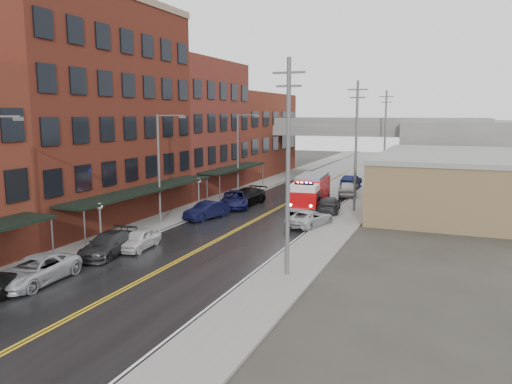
% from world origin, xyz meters
% --- Properties ---
extents(road, '(11.00, 160.00, 0.02)m').
position_xyz_m(road, '(0.00, 30.00, 0.01)').
color(road, black).
rests_on(road, ground).
extents(sidewalk_left, '(3.00, 160.00, 0.15)m').
position_xyz_m(sidewalk_left, '(-7.30, 30.00, 0.07)').
color(sidewalk_left, slate).
rests_on(sidewalk_left, ground).
extents(sidewalk_right, '(3.00, 160.00, 0.15)m').
position_xyz_m(sidewalk_right, '(7.30, 30.00, 0.07)').
color(sidewalk_right, slate).
rests_on(sidewalk_right, ground).
extents(curb_left, '(0.30, 160.00, 0.15)m').
position_xyz_m(curb_left, '(-5.65, 30.00, 0.07)').
color(curb_left, gray).
rests_on(curb_left, ground).
extents(curb_right, '(0.30, 160.00, 0.15)m').
position_xyz_m(curb_right, '(5.65, 30.00, 0.07)').
color(curb_right, gray).
rests_on(curb_right, ground).
extents(brick_building_b, '(9.00, 20.00, 18.00)m').
position_xyz_m(brick_building_b, '(-13.30, 23.00, 9.00)').
color(brick_building_b, '#532216').
rests_on(brick_building_b, ground).
extents(brick_building_c, '(9.00, 15.00, 15.00)m').
position_xyz_m(brick_building_c, '(-13.30, 40.50, 7.50)').
color(brick_building_c, maroon).
rests_on(brick_building_c, ground).
extents(brick_building_far, '(9.00, 20.00, 12.00)m').
position_xyz_m(brick_building_far, '(-13.30, 58.00, 6.00)').
color(brick_building_far, '#5F2418').
rests_on(brick_building_far, ground).
extents(tan_building, '(14.00, 22.00, 5.00)m').
position_xyz_m(tan_building, '(16.00, 40.00, 2.50)').
color(tan_building, olive).
rests_on(tan_building, ground).
extents(right_far_block, '(18.00, 30.00, 8.00)m').
position_xyz_m(right_far_block, '(18.00, 70.00, 4.00)').
color(right_far_block, slate).
rests_on(right_far_block, ground).
extents(awning_1, '(2.60, 18.00, 3.09)m').
position_xyz_m(awning_1, '(-7.49, 23.00, 2.99)').
color(awning_1, black).
rests_on(awning_1, ground).
extents(awning_2, '(2.60, 13.00, 3.09)m').
position_xyz_m(awning_2, '(-7.49, 40.50, 2.99)').
color(awning_2, black).
rests_on(awning_2, ground).
extents(globe_lamp_1, '(0.44, 0.44, 3.12)m').
position_xyz_m(globe_lamp_1, '(-6.40, 16.00, 2.31)').
color(globe_lamp_1, '#59595B').
rests_on(globe_lamp_1, ground).
extents(globe_lamp_2, '(0.44, 0.44, 3.12)m').
position_xyz_m(globe_lamp_2, '(-6.40, 30.00, 2.31)').
color(globe_lamp_2, '#59595B').
rests_on(globe_lamp_2, ground).
extents(street_lamp_1, '(2.64, 0.22, 9.00)m').
position_xyz_m(street_lamp_1, '(-6.55, 24.00, 5.19)').
color(street_lamp_1, '#59595B').
rests_on(street_lamp_1, ground).
extents(street_lamp_2, '(2.64, 0.22, 9.00)m').
position_xyz_m(street_lamp_2, '(-6.55, 40.00, 5.19)').
color(street_lamp_2, '#59595B').
rests_on(street_lamp_2, ground).
extents(utility_pole_0, '(1.80, 0.24, 12.00)m').
position_xyz_m(utility_pole_0, '(7.20, 15.00, 6.31)').
color(utility_pole_0, '#59595B').
rests_on(utility_pole_0, ground).
extents(utility_pole_1, '(1.80, 0.24, 12.00)m').
position_xyz_m(utility_pole_1, '(7.20, 35.00, 6.31)').
color(utility_pole_1, '#59595B').
rests_on(utility_pole_1, ground).
extents(utility_pole_2, '(1.80, 0.24, 12.00)m').
position_xyz_m(utility_pole_2, '(7.20, 55.00, 6.31)').
color(utility_pole_2, '#59595B').
rests_on(utility_pole_2, ground).
extents(overpass, '(40.00, 10.00, 7.50)m').
position_xyz_m(overpass, '(0.00, 62.00, 5.99)').
color(overpass, slate).
rests_on(overpass, ground).
extents(fire_truck, '(4.00, 8.71, 3.11)m').
position_xyz_m(fire_truck, '(2.80, 35.37, 1.68)').
color(fire_truck, '#BD080B').
rests_on(fire_truck, ground).
extents(parked_car_left_2, '(2.76, 5.41, 1.46)m').
position_xyz_m(parked_car_left_2, '(-5.00, 8.87, 0.73)').
color(parked_car_left_2, '#A9ABB1').
rests_on(parked_car_left_2, ground).
extents(parked_car_left_3, '(2.78, 5.29, 1.46)m').
position_xyz_m(parked_car_left_3, '(-4.86, 14.74, 0.73)').
color(parked_car_left_3, '#29292C').
rests_on(parked_car_left_3, ground).
extents(parked_car_left_4, '(1.96, 4.13, 1.37)m').
position_xyz_m(parked_car_left_4, '(-3.89, 16.80, 0.68)').
color(parked_car_left_4, silver).
rests_on(parked_car_left_4, ground).
extents(parked_car_left_5, '(2.70, 4.76, 1.48)m').
position_xyz_m(parked_car_left_5, '(-4.14, 27.20, 0.74)').
color(parked_car_left_5, black).
rests_on(parked_car_left_5, ground).
extents(parked_car_left_6, '(4.43, 6.32, 1.60)m').
position_xyz_m(parked_car_left_6, '(-4.04, 33.10, 0.80)').
color(parked_car_left_6, '#111241').
rests_on(parked_car_left_6, ground).
extents(parked_car_left_7, '(2.84, 5.85, 1.64)m').
position_xyz_m(parked_car_left_7, '(-3.60, 34.80, 0.82)').
color(parked_car_left_7, black).
rests_on(parked_car_left_7, ground).
extents(parked_car_right_0, '(3.41, 5.27, 1.35)m').
position_xyz_m(parked_car_right_0, '(5.00, 27.65, 0.68)').
color(parked_car_right_0, '#B4B7BD').
rests_on(parked_car_right_0, ground).
extents(parked_car_right_1, '(2.91, 5.48, 1.51)m').
position_xyz_m(parked_car_right_1, '(5.00, 33.90, 0.76)').
color(parked_car_right_1, '#252427').
rests_on(parked_car_right_1, ground).
extents(parked_car_right_2, '(3.00, 5.21, 1.67)m').
position_xyz_m(parked_car_right_2, '(4.82, 43.61, 0.83)').
color(parked_car_right_2, silver).
rests_on(parked_car_right_2, ground).
extents(parked_car_right_3, '(2.10, 4.29, 1.36)m').
position_xyz_m(parked_car_right_3, '(3.60, 52.20, 0.68)').
color(parked_car_right_3, '#0E1434').
rests_on(parked_car_right_3, ground).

